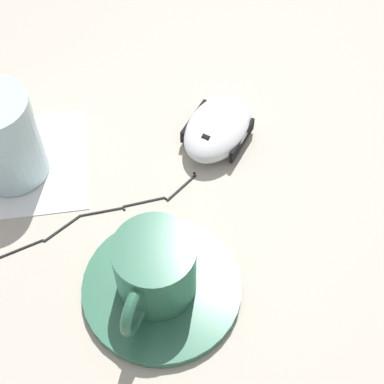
{
  "coord_description": "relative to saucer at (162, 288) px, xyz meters",
  "views": [
    {
      "loc": [
        -0.09,
        -0.34,
        0.53
      ],
      "look_at": [
        0.06,
        -0.03,
        0.03
      ],
      "focal_mm": 55.0,
      "sensor_mm": 36.0,
      "label": 1
    }
  ],
  "objects": [
    {
      "name": "mouse_cable",
      "position": [
        -0.09,
        0.12,
        -0.0
      ],
      "size": [
        0.35,
        0.08,
        0.0
      ],
      "color": "black",
      "rests_on": "ground"
    },
    {
      "name": "drinking_glass",
      "position": [
        -0.09,
        0.2,
        0.05
      ],
      "size": [
        0.08,
        0.08,
        0.11
      ],
      "primitive_type": "cylinder",
      "color": "silver",
      "rests_on": "napkin_under_glass"
    },
    {
      "name": "ground_plane",
      "position": [
        0.01,
        0.1,
        -0.01
      ],
      "size": [
        3.0,
        3.0,
        0.0
      ],
      "primitive_type": "plane",
      "color": "#B2A899"
    },
    {
      "name": "napkin_under_glass",
      "position": [
        -0.08,
        0.21,
        -0.0
      ],
      "size": [
        0.18,
        0.18,
        0.0
      ],
      "primitive_type": "cube",
      "rotation": [
        0.0,
        0.0,
        -0.29
      ],
      "color": "white",
      "rests_on": "ground"
    },
    {
      "name": "coffee_cup",
      "position": [
        -0.01,
        0.0,
        0.04
      ],
      "size": [
        0.09,
        0.09,
        0.07
      ],
      "color": "#2D664C",
      "rests_on": "saucer"
    },
    {
      "name": "saucer",
      "position": [
        0.0,
        0.0,
        0.0
      ],
      "size": [
        0.15,
        0.15,
        0.01
      ],
      "primitive_type": "cylinder",
      "color": "#2D664C",
      "rests_on": "ground"
    },
    {
      "name": "computer_mouse",
      "position": [
        0.13,
        0.15,
        0.01
      ],
      "size": [
        0.12,
        0.12,
        0.04
      ],
      "color": "silver",
      "rests_on": "ground"
    }
  ]
}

